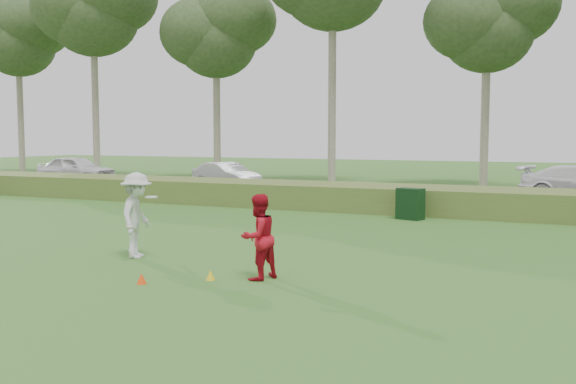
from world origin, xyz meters
The scene contains 14 objects.
ground centered at (0.00, 0.00, 0.00)m, with size 120.00×120.00×0.00m, color #2D6220.
reed_strip centered at (0.00, 12.00, 0.45)m, with size 80.00×3.00×0.90m, color #4D6528.
park_road centered at (0.00, 17.00, 0.03)m, with size 80.00×6.00×0.06m, color #2D2D2D.
tree_0 centered at (-30.00, 23.50, 9.72)m, with size 6.76×6.76×13.00m.
tree_1 centered at (-22.00, 22.20, 10.85)m, with size 7.54×7.54×14.50m.
tree_2 centered at (-14.00, 24.00, 8.97)m, with size 6.50×6.50×12.00m.
tree_4 centered at (2.00, 24.50, 8.59)m, with size 6.24×6.24×11.50m.
player_white centered at (-2.26, 0.87, 0.95)m, with size 1.08×1.39×1.90m.
player_red centered at (1.19, 0.05, 0.81)m, with size 0.79×0.61×1.62m, color #B60F1F.
cone_orange centered at (-0.59, -1.17, 0.10)m, with size 0.18×0.18×0.20m, color #FB430D.
cone_yellow centered at (0.40, -0.38, 0.10)m, with size 0.17×0.17×0.19m, color yellow.
utility_cabinet centered at (1.68, 9.87, 0.51)m, with size 0.81×0.51×1.02m, color black.
car_left centered at (-19.27, 17.36, 0.83)m, with size 1.83×4.54×1.55m, color white.
car_mid centered at (-9.22, 16.87, 0.73)m, with size 1.43×4.09×1.35m, color silver.
Camera 1 is at (6.65, -10.56, 2.70)m, focal length 40.00 mm.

